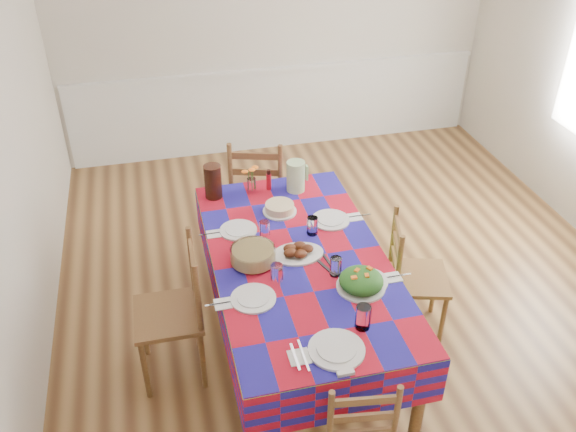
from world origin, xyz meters
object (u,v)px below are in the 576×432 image
at_px(meat_platter, 298,252).
at_px(chair_far, 258,193).
at_px(dining_table, 299,269).
at_px(chair_right, 412,278).
at_px(green_pitcher, 296,176).
at_px(chair_left, 175,313).
at_px(tea_pitcher, 213,181).

relative_size(meat_platter, chair_far, 0.32).
height_order(dining_table, chair_right, chair_right).
relative_size(green_pitcher, chair_right, 0.25).
distance_m(green_pitcher, chair_far, 0.65).
height_order(chair_left, chair_right, chair_left).
xyz_separation_m(dining_table, tea_pitcher, (-0.42, 0.86, 0.21)).
distance_m(meat_platter, chair_right, 0.89).
bearing_deg(green_pitcher, chair_far, 112.83).
height_order(tea_pitcher, chair_left, tea_pitcher).
xyz_separation_m(meat_platter, tea_pitcher, (-0.42, 0.83, 0.10)).
xyz_separation_m(tea_pitcher, chair_far, (0.41, 0.42, -0.41)).
distance_m(dining_table, green_pitcher, 0.86).
relative_size(meat_platter, chair_left, 0.33).
xyz_separation_m(green_pitcher, chair_left, (-0.99, -0.81, -0.41)).
distance_m(dining_table, chair_left, 0.84).
height_order(chair_far, chair_right, chair_far).
bearing_deg(tea_pitcher, meat_platter, -63.40).
height_order(dining_table, meat_platter, meat_platter).
xyz_separation_m(dining_table, chair_far, (-0.01, 1.28, -0.19)).
bearing_deg(chair_right, meat_platter, 105.02).
distance_m(dining_table, chair_right, 0.85).
xyz_separation_m(chair_far, chair_right, (0.83, -1.27, -0.05)).
bearing_deg(dining_table, chair_left, -179.95).
bearing_deg(chair_left, chair_far, 149.09).
xyz_separation_m(tea_pitcher, chair_left, (-0.39, -0.87, -0.42)).
relative_size(meat_platter, chair_right, 0.36).
xyz_separation_m(chair_left, chair_right, (1.63, 0.01, -0.04)).
height_order(meat_platter, chair_far, chair_far).
bearing_deg(chair_right, green_pitcher, 54.56).
distance_m(dining_table, chair_far, 1.30).
relative_size(green_pitcher, chair_far, 0.23).
distance_m(meat_platter, chair_far, 1.29).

